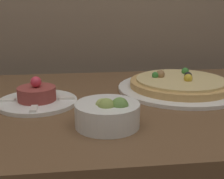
# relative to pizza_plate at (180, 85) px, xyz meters

# --- Properties ---
(dining_table) EXTENTS (1.32, 0.69, 0.73)m
(dining_table) POSITION_rel_pizza_plate_xyz_m (-0.22, -0.08, -0.12)
(dining_table) COLOR brown
(dining_table) RESTS_ON ground_plane
(pizza_plate) EXTENTS (0.37, 0.37, 0.06)m
(pizza_plate) POSITION_rel_pizza_plate_xyz_m (0.00, 0.00, 0.00)
(pizza_plate) COLOR white
(pizza_plate) RESTS_ON dining_table
(tartare_plate) EXTENTS (0.20, 0.20, 0.07)m
(tartare_plate) POSITION_rel_pizza_plate_xyz_m (-0.41, -0.08, -0.00)
(tartare_plate) COLOR white
(tartare_plate) RESTS_ON dining_table
(small_bowl) EXTENTS (0.14, 0.14, 0.07)m
(small_bowl) POSITION_rel_pizza_plate_xyz_m (-0.24, -0.25, 0.01)
(small_bowl) COLOR white
(small_bowl) RESTS_ON dining_table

